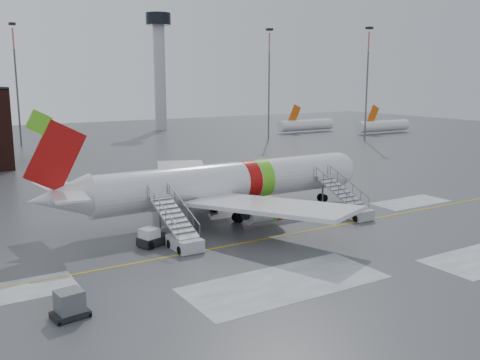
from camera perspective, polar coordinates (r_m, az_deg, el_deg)
ground at (r=47.80m, az=3.57°, el=-5.71°), size 260.00×260.00×0.00m
airliner at (r=52.39m, az=-2.03°, el=-0.38°), size 35.03×32.97×11.18m
airstair_fwd at (r=54.16m, az=11.69°, el=-2.78°), size 2.05×7.70×3.48m
airstair_aft at (r=43.98m, az=-6.34°, el=-5.79°), size 2.05×7.70×3.48m
pushback_tug at (r=44.79m, az=-9.34°, el=-6.09°), size 2.95×2.55×1.51m
uld_container at (r=32.99m, az=-17.71°, el=-12.60°), size 2.17×1.70×1.63m
control_tower at (r=144.07m, az=-8.60°, el=12.76°), size 6.40×6.40×30.00m
light_mast_far_ne at (r=120.71m, az=3.12°, el=10.93°), size 1.20×1.20×24.25m
light_mast_far_n at (r=116.93m, az=-22.77°, el=10.12°), size 1.20×1.20×24.25m
light_mast_far_e at (r=120.11m, az=13.42°, el=10.65°), size 1.20×1.20×24.25m
distant_aircraft at (r=135.58m, az=9.76°, el=4.92°), size 35.00×18.00×8.00m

